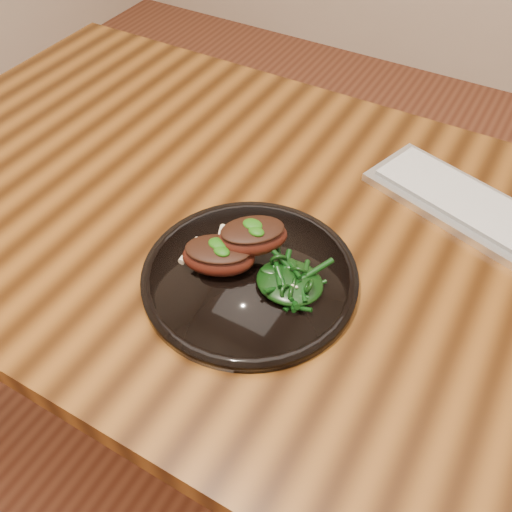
% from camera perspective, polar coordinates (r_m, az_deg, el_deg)
% --- Properties ---
extents(desk, '(1.60, 0.80, 0.75)m').
position_cam_1_polar(desk, '(0.92, 6.28, -2.27)').
color(desk, '#311706').
rests_on(desk, ground).
extents(plate, '(0.30, 0.30, 0.02)m').
position_cam_1_polar(plate, '(0.79, -0.63, -2.07)').
color(plate, black).
rests_on(plate, desk).
extents(lamb_chop_front, '(0.12, 0.10, 0.05)m').
position_cam_1_polar(lamb_chop_front, '(0.78, -3.81, 0.07)').
color(lamb_chop_front, '#44150D').
rests_on(lamb_chop_front, plate).
extents(lamb_chop_back, '(0.11, 0.11, 0.04)m').
position_cam_1_polar(lamb_chop_back, '(0.78, -0.40, 2.02)').
color(lamb_chop_back, '#44150D').
rests_on(lamb_chop_back, plate).
extents(herb_smear, '(0.07, 0.05, 0.00)m').
position_cam_1_polar(herb_smear, '(0.84, -0.62, 2.19)').
color(herb_smear, '#0F4307').
rests_on(herb_smear, plate).
extents(greens_heap, '(0.09, 0.09, 0.03)m').
position_cam_1_polar(greens_heap, '(0.76, 3.41, -2.32)').
color(greens_heap, black).
rests_on(greens_heap, plate).
extents(keyboard, '(0.44, 0.25, 0.02)m').
position_cam_1_polar(keyboard, '(0.95, 22.85, 3.20)').
color(keyboard, silver).
rests_on(keyboard, desk).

